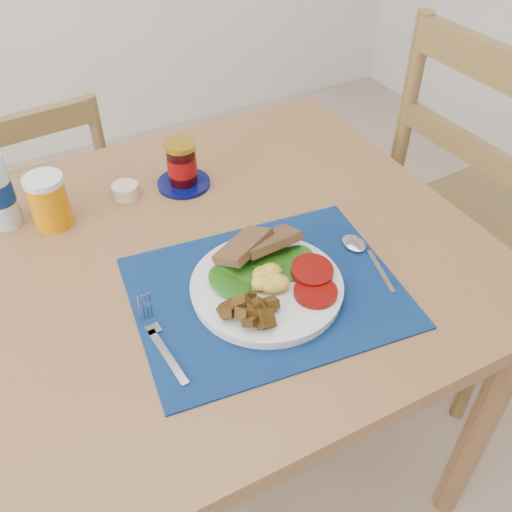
{
  "coord_description": "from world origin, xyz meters",
  "views": [
    {
      "loc": [
        -0.11,
        -0.57,
        1.46
      ],
      "look_at": [
        0.23,
        0.09,
        0.8
      ],
      "focal_mm": 40.0,
      "sensor_mm": 36.0,
      "label": 1
    }
  ],
  "objects_px": {
    "jam_on_saucer": "(182,167)",
    "breakfast_plate": "(265,286)",
    "chair_end": "(489,193)",
    "juice_glass": "(49,203)",
    "chair_far": "(46,196)"
  },
  "relations": [
    {
      "from": "jam_on_saucer",
      "to": "breakfast_plate",
      "type": "bearing_deg",
      "value": -90.28
    },
    {
      "from": "juice_glass",
      "to": "breakfast_plate",
      "type": "bearing_deg",
      "value": -53.13
    },
    {
      "from": "chair_end",
      "to": "juice_glass",
      "type": "bearing_deg",
      "value": 75.42
    },
    {
      "from": "jam_on_saucer",
      "to": "juice_glass",
      "type": "bearing_deg",
      "value": -178.7
    },
    {
      "from": "chair_end",
      "to": "jam_on_saucer",
      "type": "bearing_deg",
      "value": 70.76
    },
    {
      "from": "chair_far",
      "to": "chair_end",
      "type": "bearing_deg",
      "value": 141.47
    },
    {
      "from": "chair_end",
      "to": "breakfast_plate",
      "type": "bearing_deg",
      "value": 99.63
    },
    {
      "from": "jam_on_saucer",
      "to": "chair_far",
      "type": "bearing_deg",
      "value": 119.57
    },
    {
      "from": "jam_on_saucer",
      "to": "chair_end",
      "type": "bearing_deg",
      "value": -16.11
    },
    {
      "from": "juice_glass",
      "to": "jam_on_saucer",
      "type": "distance_m",
      "value": 0.28
    },
    {
      "from": "chair_far",
      "to": "breakfast_plate",
      "type": "height_order",
      "value": "chair_far"
    },
    {
      "from": "chair_far",
      "to": "juice_glass",
      "type": "xyz_separation_m",
      "value": [
        -0.02,
        -0.46,
        0.28
      ]
    },
    {
      "from": "chair_end",
      "to": "breakfast_plate",
      "type": "relative_size",
      "value": 4.8
    },
    {
      "from": "breakfast_plate",
      "to": "jam_on_saucer",
      "type": "relative_size",
      "value": 2.27
    },
    {
      "from": "breakfast_plate",
      "to": "juice_glass",
      "type": "bearing_deg",
      "value": 108.12
    }
  ]
}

